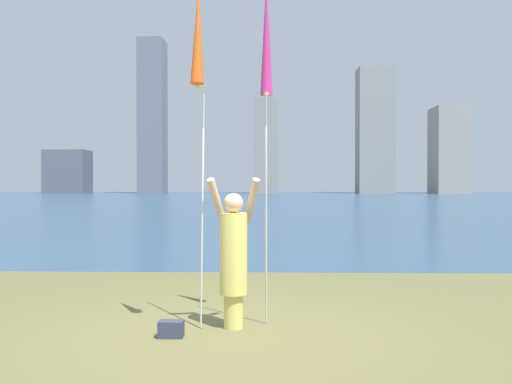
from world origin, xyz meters
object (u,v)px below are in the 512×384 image
kite_flag_left (198,44)px  person (234,254)px  bag (171,329)px  kite_flag_right (266,42)px

kite_flag_left → person: bearing=33.2°
person → bag: (-0.70, -0.47, -0.82)m
kite_flag_right → bag: bearing=-142.6°
person → kite_flag_left: (-0.40, -0.26, 2.54)m
kite_flag_left → bag: (-0.30, -0.20, -3.35)m
person → kite_flag_right: (0.40, 0.38, 2.70)m
bag → kite_flag_left: bearing=34.4°
person → kite_flag_right: size_ratio=0.41×
kite_flag_left → bag: 3.37m
person → kite_flag_right: bearing=50.9°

